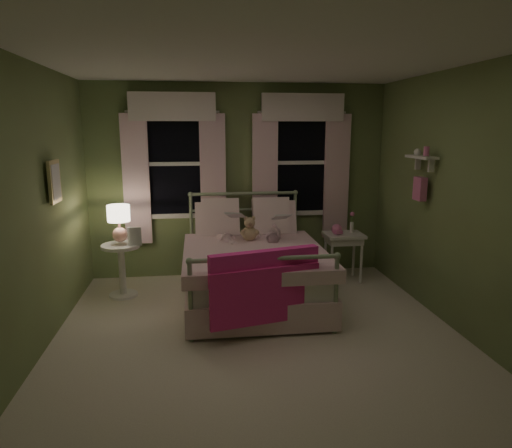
{
  "coord_description": "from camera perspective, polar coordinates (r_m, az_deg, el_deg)",
  "views": [
    {
      "loc": [
        -0.57,
        -4.07,
        2.02
      ],
      "look_at": [
        0.06,
        0.69,
        1.0
      ],
      "focal_mm": 32.0,
      "sensor_mm": 36.0,
      "label": 1
    }
  ],
  "objects": [
    {
      "name": "room_shell",
      "position": [
        4.17,
        0.48,
        2.06
      ],
      "size": [
        4.2,
        4.2,
        4.2
      ],
      "color": "white",
      "rests_on": "ground"
    },
    {
      "name": "bed",
      "position": [
        5.4,
        -0.48,
        -5.64
      ],
      "size": [
        1.58,
        2.03,
        1.18
      ],
      "color": "white",
      "rests_on": "ground"
    },
    {
      "name": "pink_throw",
      "position": [
        4.37,
        1.16,
        -6.85
      ],
      "size": [
        1.09,
        0.4,
        0.71
      ],
      "color": "#F53099",
      "rests_on": "bed"
    },
    {
      "name": "child_left",
      "position": [
        5.65,
        -3.83,
        0.8
      ],
      "size": [
        0.29,
        0.21,
        0.71
      ],
      "primitive_type": "imported",
      "rotation": [
        0.0,
        0.0,
        3.32
      ],
      "color": "#F7D1DD",
      "rests_on": "bed"
    },
    {
      "name": "child_right",
      "position": [
        5.71,
        1.78,
        0.88
      ],
      "size": [
        0.37,
        0.3,
        0.7
      ],
      "primitive_type": "imported",
      "rotation": [
        0.0,
        0.0,
        3.04
      ],
      "color": "#F7D1DD",
      "rests_on": "bed"
    },
    {
      "name": "book_left",
      "position": [
        5.4,
        -3.66,
        0.66
      ],
      "size": [
        0.23,
        0.17,
        0.26
      ],
      "primitive_type": "imported",
      "rotation": [
        1.22,
        0.0,
        -0.32
      ],
      "color": "beige",
      "rests_on": "child_left"
    },
    {
      "name": "book_right",
      "position": [
        5.47,
        2.2,
        0.38
      ],
      "size": [
        0.2,
        0.12,
        0.26
      ],
      "primitive_type": "imported",
      "rotation": [
        1.22,
        0.0,
        0.06
      ],
      "color": "beige",
      "rests_on": "child_right"
    },
    {
      "name": "teddy_bear",
      "position": [
        5.55,
        -0.82,
        -0.81
      ],
      "size": [
        0.23,
        0.19,
        0.31
      ],
      "color": "tan",
      "rests_on": "bed"
    },
    {
      "name": "nightstand_left",
      "position": [
        5.75,
        -16.45,
        -4.68
      ],
      "size": [
        0.46,
        0.46,
        0.65
      ],
      "color": "white",
      "rests_on": "ground"
    },
    {
      "name": "table_lamp",
      "position": [
        5.63,
        -16.77,
        0.55
      ],
      "size": [
        0.26,
        0.26,
        0.44
      ],
      "color": "#E89D89",
      "rests_on": "nightstand_left"
    },
    {
      "name": "book_nightstand",
      "position": [
        5.6,
        -15.7,
        -2.55
      ],
      "size": [
        0.19,
        0.24,
        0.02
      ],
      "primitive_type": "imported",
      "rotation": [
        0.0,
        0.0,
        -0.12
      ],
      "color": "beige",
      "rests_on": "nightstand_left"
    },
    {
      "name": "nightstand_right",
      "position": [
        6.14,
        10.9,
        -2.08
      ],
      "size": [
        0.5,
        0.4,
        0.64
      ],
      "color": "white",
      "rests_on": "ground"
    },
    {
      "name": "pink_toy",
      "position": [
        6.07,
        10.08,
        -0.68
      ],
      "size": [
        0.14,
        0.19,
        0.14
      ],
      "color": "pink",
      "rests_on": "nightstand_right"
    },
    {
      "name": "bud_vase",
      "position": [
        6.18,
        11.9,
        0.23
      ],
      "size": [
        0.06,
        0.06,
        0.28
      ],
      "color": "white",
      "rests_on": "nightstand_right"
    },
    {
      "name": "window_left",
      "position": [
        6.12,
        -10.18,
        8.07
      ],
      "size": [
        1.34,
        0.13,
        1.96
      ],
      "color": "black",
      "rests_on": "room_shell"
    },
    {
      "name": "window_right",
      "position": [
        6.27,
        5.69,
        8.28
      ],
      "size": [
        1.34,
        0.13,
        1.96
      ],
      "color": "black",
      "rests_on": "room_shell"
    },
    {
      "name": "wall_shelf",
      "position": [
        5.39,
        19.9,
        5.99
      ],
      "size": [
        0.15,
        0.5,
        0.6
      ],
      "color": "white",
      "rests_on": "room_shell"
    },
    {
      "name": "framed_picture",
      "position": [
        4.9,
        -23.86,
        4.88
      ],
      "size": [
        0.03,
        0.32,
        0.42
      ],
      "color": "beige",
      "rests_on": "room_shell"
    }
  ]
}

